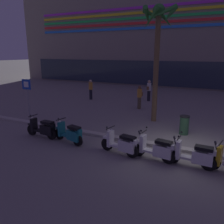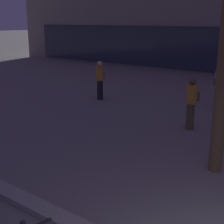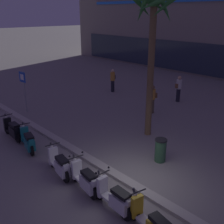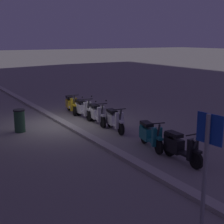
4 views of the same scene
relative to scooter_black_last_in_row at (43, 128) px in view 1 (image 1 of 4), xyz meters
name	(u,v)px [view 1 (image 1 of 4)]	position (x,y,z in m)	size (l,w,h in m)	color
ground_plane	(182,149)	(6.16, 1.49, -0.46)	(200.00, 200.00, 0.00)	gray
curb_strip	(182,149)	(6.16, 1.37, -0.40)	(60.00, 0.36, 0.12)	#ADA89E
mall_facade_backdrop	(207,30)	(4.88, 24.24, 6.12)	(48.30, 11.94, 13.18)	gray
scooter_black_last_in_row	(43,128)	(0.00, 0.00, 0.00)	(1.78, 0.56, 1.04)	black
scooter_teal_mid_centre	(70,134)	(1.55, -0.01, 0.00)	(1.74, 0.70, 1.04)	black
scooter_white_gap_after_mid	(122,144)	(4.08, -0.08, -0.01)	(1.72, 0.63, 1.04)	black
scooter_white_mid_rear	(156,149)	(5.44, 0.03, 0.00)	(1.73, 0.59, 1.17)	black
scooter_white_far_back	(195,155)	(6.79, 0.08, -0.01)	(1.75, 0.56, 1.17)	black
crossing_sign	(28,94)	(-3.10, 2.19, 1.04)	(0.60, 0.14, 2.40)	#939399
palm_tree_far_corner	(158,35)	(3.92, 5.00, 4.40)	(2.08, 2.12, 6.42)	brown
pedestrian_strolling_near_curb	(140,97)	(2.14, 7.49, 0.43)	(0.35, 0.46, 1.67)	brown
pedestrian_by_palm_tree	(91,89)	(-2.77, 8.91, 0.44)	(0.34, 0.46, 1.69)	black
pedestrian_window_shopping	(149,90)	(1.92, 10.44, 0.46)	(0.34, 0.46, 1.73)	black
litter_bin	(184,125)	(5.90, 3.41, 0.02)	(0.48, 0.48, 0.95)	#2D5638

